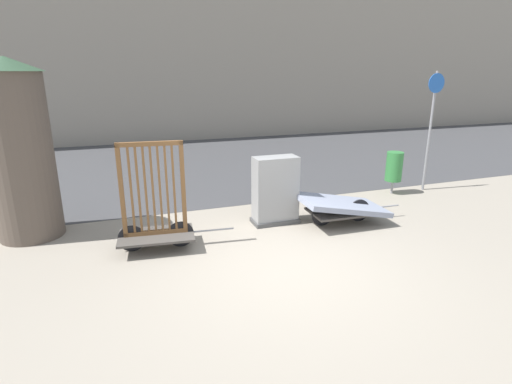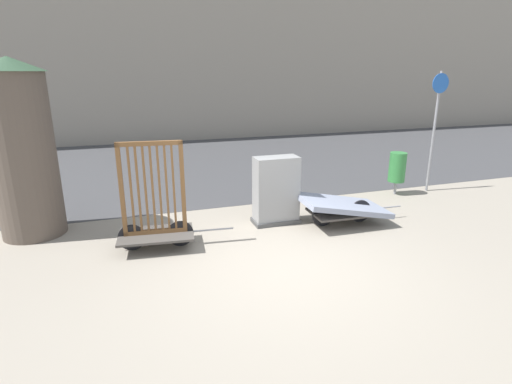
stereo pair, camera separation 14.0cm
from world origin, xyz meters
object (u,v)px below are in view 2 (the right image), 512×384
Objects in this scene: bike_cart_with_bedframe at (155,214)px; bike_cart_with_mattress at (343,207)px; advertising_column at (22,149)px; utility_cabinet at (276,193)px; trash_bin at (397,167)px; sign_post at (436,120)px.

bike_cart_with_bedframe is 0.90× the size of bike_cart_with_mattress.
bike_cart_with_bedframe is at bearing -177.55° from bike_cart_with_mattress.
utility_cabinet is at bearing -11.06° from advertising_column.
bike_cart_with_bedframe is at bearing -166.95° from trash_bin.
utility_cabinet is 4.64m from sign_post.
trash_bin reaches higher than bike_cart_with_mattress.
bike_cart_with_mattress is at bearing -13.41° from advertising_column.
trash_bin is 7.94m from advertising_column.
advertising_column is at bearing 179.96° from sign_post.
bike_cart_with_mattress is at bearing -157.26° from sign_post.
advertising_column reaches higher than bike_cart_with_mattress.
trash_bin is (5.80, 1.35, 0.07)m from bike_cart_with_bedframe.
bike_cart_with_mattress is 5.93m from advertising_column.
advertising_column is at bearing 180.00° from trash_bin.
utility_cabinet reaches higher than trash_bin.
trash_bin is 0.33× the size of advertising_column.
sign_post is 0.93× the size of advertising_column.
utility_cabinet is at bearing -168.95° from sign_post.
trash_bin is 1.46m from sign_post.
utility_cabinet is 3.57m from trash_bin.
bike_cart_with_bedframe is 3.57m from bike_cart_with_mattress.
bike_cart_with_bedframe reaches higher than trash_bin.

